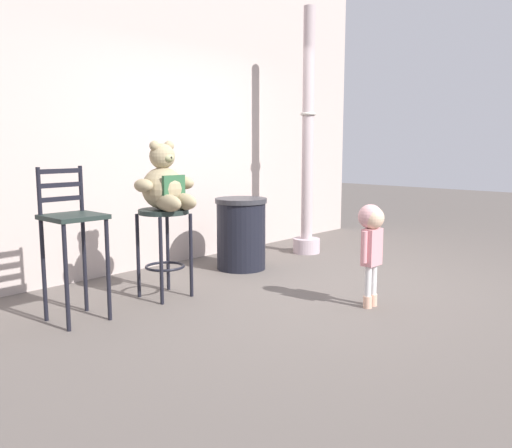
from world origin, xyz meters
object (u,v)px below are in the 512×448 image
child_walking (371,233)px  trash_bin (241,233)px  bar_stool_with_teddy (164,233)px  lamppost (308,158)px  teddy_bear (165,185)px  bar_chair_empty (72,229)px

child_walking → trash_bin: (0.28, 1.76, -0.24)m
child_walking → bar_stool_with_teddy: bearing=86.9°
trash_bin → lamppost: (1.18, 0.01, 0.79)m
bar_stool_with_teddy → trash_bin: size_ratio=1.02×
teddy_bear → trash_bin: (1.25, 0.30, -0.61)m
bar_stool_with_teddy → child_walking: size_ratio=0.91×
trash_bin → bar_chair_empty: (-2.11, -0.27, 0.32)m
bar_chair_empty → child_walking: bearing=-39.2°
bar_stool_with_teddy → trash_bin: (1.25, 0.27, -0.18)m
lamppost → teddy_bear: bearing=-172.8°
lamppost → trash_bin: bearing=-179.6°
bar_stool_with_teddy → bar_chair_empty: bar_chair_empty is taller
teddy_bear → bar_chair_empty: teddy_bear is taller
bar_stool_with_teddy → trash_bin: bar_stool_with_teddy is taller
child_walking → lamppost: size_ratio=0.29×
child_walking → lamppost: lamppost is taller
bar_stool_with_teddy → teddy_bear: teddy_bear is taller
teddy_bear → child_walking: (0.97, -1.46, -0.37)m
teddy_bear → lamppost: 2.45m
bar_stool_with_teddy → lamppost: (2.43, 0.28, 0.61)m
lamppost → bar_chair_empty: lamppost is taller
lamppost → bar_chair_empty: (-3.29, -0.28, -0.46)m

